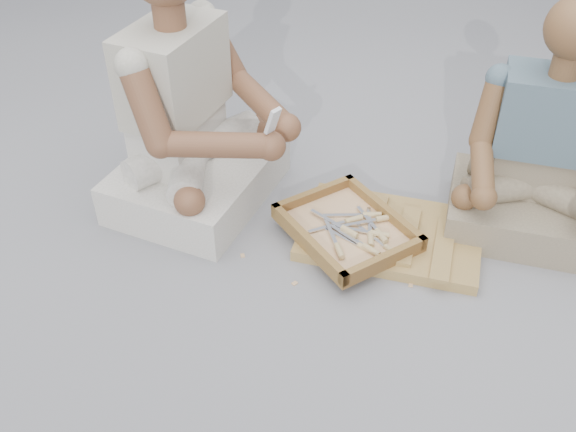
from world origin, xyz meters
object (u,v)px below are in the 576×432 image
Objects in this scene: craftsman at (191,121)px; companion at (539,161)px; carved_panel at (391,234)px; tool_tray at (347,229)px.

companion is (1.14, 0.59, -0.05)m from craftsman.
carved_panel is 0.64× the size of craftsman.
carved_panel is 0.86m from craftsman.
craftsman reaches higher than companion.
carved_panel is 0.18m from tool_tray.
companion is at bearing 105.70° from craftsman.
tool_tray is at bearing -137.64° from carved_panel.
companion reaches higher than carved_panel.
carved_panel is at bearing 25.80° from companion.
carved_panel is at bearing 93.91° from craftsman.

